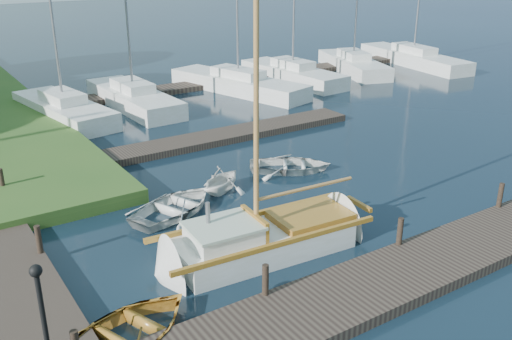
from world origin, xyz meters
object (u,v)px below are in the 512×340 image
marina_boat_0 (64,108)px  marina_boat_1 (133,97)px  mooring_post_3 (500,195)px  tender_a (175,204)px  mooring_post_4 (39,239)px  marina_boat_7 (413,57)px  tender_c (290,163)px  marina_boat_3 (238,82)px  marina_boat_4 (293,73)px  sailboat (268,241)px  lamp_post (41,306)px  mooring_post_1 (265,280)px  tender_b (221,177)px  dinghy (126,330)px  mooring_post_2 (400,231)px  mooring_post_5 (2,180)px  marina_boat_6 (353,63)px

marina_boat_0 → marina_boat_1: size_ratio=0.98×
mooring_post_3 → tender_a: 10.38m
mooring_post_4 → marina_boat_7: (29.72, 13.89, -0.14)m
tender_c → marina_boat_3: bearing=11.1°
mooring_post_3 → marina_boat_4: bearing=72.5°
tender_c → marina_boat_7: (19.99, 12.11, 0.24)m
sailboat → lamp_post: bearing=-158.3°
mooring_post_1 → sailboat: (1.49, 2.10, -0.36)m
tender_b → marina_boat_3: marina_boat_3 is taller
mooring_post_1 → dinghy: (-3.32, 0.42, -0.33)m
mooring_post_1 → dinghy: mooring_post_1 is taller
tender_b → marina_boat_4: (12.52, 12.71, 0.04)m
mooring_post_2 → sailboat: 3.68m
marina_boat_0 → mooring_post_2: bearing=-177.1°
mooring_post_3 → marina_boat_7: size_ratio=0.07×
lamp_post → marina_boat_7: bearing=31.6°
sailboat → marina_boat_0: bearing=97.4°
mooring_post_5 → tender_b: 7.42m
mooring_post_2 → lamp_post: (-9.50, 0.00, 1.17)m
mooring_post_4 → mooring_post_5: same height
mooring_post_2 → marina_boat_3: 19.76m
sailboat → tender_c: 6.31m
sailboat → mooring_post_4: bearing=156.0°
lamp_post → tender_a: lamp_post is taller
mooring_post_3 → tender_c: 7.53m
sailboat → dinghy: sailboat is taller
marina_boat_0 → marina_boat_7: (25.25, 0.30, -0.01)m
mooring_post_3 → marina_boat_0: bearing=114.6°
marina_boat_3 → marina_boat_6: marina_boat_3 is taller
lamp_post → marina_boat_6: bearing=37.4°
mooring_post_3 → sailboat: size_ratio=0.08×
dinghy → marina_boat_4: bearing=-64.9°
mooring_post_1 → marina_boat_0: marina_boat_0 is taller
marina_boat_0 → marina_boat_3: 10.25m
tender_c → mooring_post_1: bearing=173.5°
mooring_post_5 → tender_a: (4.39, -4.21, -0.36)m
tender_b → marina_boat_4: 17.84m
mooring_post_3 → lamp_post: 14.05m
mooring_post_2 → marina_boat_4: (10.57, 19.22, -0.12)m
mooring_post_5 → marina_boat_7: marina_boat_7 is taller
dinghy → tender_a: size_ratio=1.07×
tender_b → marina_boat_0: marina_boat_0 is taller
mooring_post_5 → tender_c: (9.73, -3.23, -0.38)m
tender_a → marina_boat_0: bearing=-22.2°
mooring_post_2 → marina_boat_0: size_ratio=0.08×
sailboat → marina_boat_4: (13.57, 17.12, 0.23)m
marina_boat_4 → marina_boat_7: marina_boat_4 is taller
marina_boat_4 → tender_b: bearing=131.5°
tender_b → mooring_post_2: bearing=168.6°
mooring_post_4 → mooring_post_5: 5.00m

